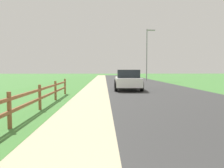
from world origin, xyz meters
name	(u,v)px	position (x,y,z in m)	size (l,w,h in m)	color
ground_plane	(107,83)	(0.00, 25.00, 0.00)	(120.00, 120.00, 0.00)	#447E39
road_asphalt	(135,82)	(3.50, 27.00, 0.00)	(7.00, 66.00, 0.01)	#353535
curb_concrete	(82,82)	(-3.00, 27.00, 0.00)	(6.00, 66.00, 0.01)	#BCAF8B
grass_verge	(69,82)	(-4.50, 27.00, 0.01)	(5.00, 66.00, 0.00)	#447E39
rail_fence	(27,100)	(-2.71, 7.30, 0.57)	(0.11, 13.42, 0.96)	brown
parked_suv_white	(128,79)	(1.52, 16.93, 0.78)	(2.17, 4.70, 1.52)	white
street_lamp	(148,51)	(5.64, 30.08, 4.12)	(1.17, 0.20, 7.02)	gray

